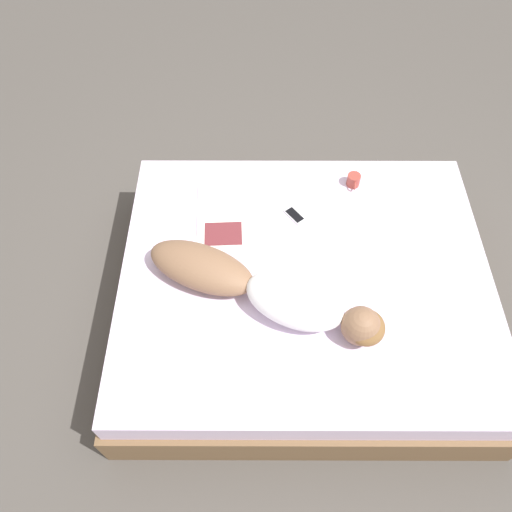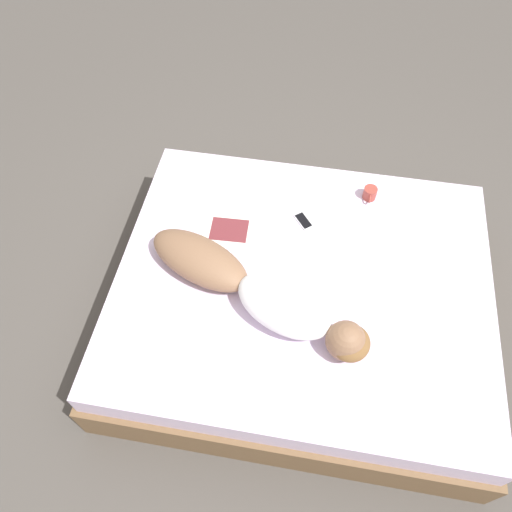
{
  "view_description": "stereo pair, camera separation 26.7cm",
  "coord_description": "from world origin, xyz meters",
  "px_view_note": "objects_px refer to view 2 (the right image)",
  "views": [
    {
      "loc": [
        1.53,
        -0.28,
        2.86
      ],
      "look_at": [
        -0.08,
        -0.29,
        0.52
      ],
      "focal_mm": 35.0,
      "sensor_mm": 36.0,
      "label": 1
    },
    {
      "loc": [
        1.51,
        -0.01,
        2.86
      ],
      "look_at": [
        -0.08,
        -0.29,
        0.52
      ],
      "focal_mm": 35.0,
      "sensor_mm": 36.0,
      "label": 2
    }
  ],
  "objects_px": {
    "person": "(260,292)",
    "open_magazine": "(232,214)",
    "coffee_mug": "(370,193)",
    "cell_phone": "(303,221)"
  },
  "relations": [
    {
      "from": "person",
      "to": "cell_phone",
      "type": "height_order",
      "value": "person"
    },
    {
      "from": "person",
      "to": "open_magazine",
      "type": "bearing_deg",
      "value": -131.84
    },
    {
      "from": "open_magazine",
      "to": "coffee_mug",
      "type": "height_order",
      "value": "coffee_mug"
    },
    {
      "from": "coffee_mug",
      "to": "person",
      "type": "bearing_deg",
      "value": -32.98
    },
    {
      "from": "person",
      "to": "coffee_mug",
      "type": "relative_size",
      "value": 11.36
    },
    {
      "from": "person",
      "to": "coffee_mug",
      "type": "height_order",
      "value": "person"
    },
    {
      "from": "coffee_mug",
      "to": "cell_phone",
      "type": "distance_m",
      "value": 0.47
    },
    {
      "from": "person",
      "to": "coffee_mug",
      "type": "bearing_deg",
      "value": 170.44
    },
    {
      "from": "person",
      "to": "coffee_mug",
      "type": "xyz_separation_m",
      "value": [
        -0.86,
        0.56,
        -0.06
      ]
    },
    {
      "from": "person",
      "to": "open_magazine",
      "type": "xyz_separation_m",
      "value": [
        -0.58,
        -0.27,
        -0.1
      ]
    }
  ]
}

